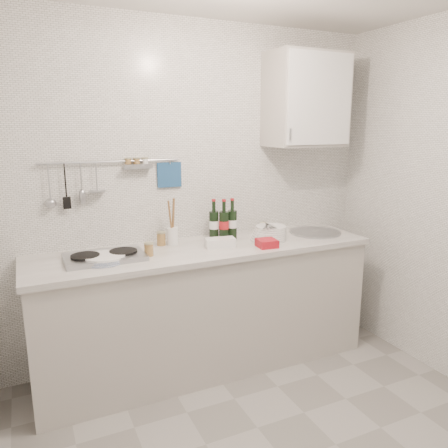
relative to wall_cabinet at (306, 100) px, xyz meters
name	(u,v)px	position (x,y,z in m)	size (l,w,h in m)	color
back_wall	(190,195)	(-0.90, 0.18, -0.70)	(3.00, 0.02, 2.50)	silver
counter	(207,310)	(-0.89, -0.12, -1.52)	(2.44, 0.64, 0.96)	#AFA9A1
wall_rail	(109,176)	(-1.50, 0.15, -0.52)	(0.98, 0.09, 0.34)	#93969B
wall_cabinet	(306,100)	(0.00, 0.00, 0.00)	(0.60, 0.38, 0.70)	#AFA9A1
plate_stack_hob	(104,258)	(-1.62, -0.17, -1.01)	(0.28, 0.28, 0.04)	#44619A
plate_stack_sink	(269,233)	(-0.38, -0.14, -0.98)	(0.29, 0.28, 0.11)	white
wine_bottles	(223,220)	(-0.70, 0.00, -0.87)	(0.21, 0.11, 0.31)	black
butter_dish	(220,243)	(-0.81, -0.17, -1.00)	(0.21, 0.10, 0.06)	white
strawberry_punnet	(267,243)	(-0.51, -0.31, -1.00)	(0.13, 0.13, 0.06)	red
utensil_crock	(172,234)	(-1.09, 0.03, -0.95)	(0.08, 0.08, 0.34)	white
jar_a	(161,238)	(-1.17, 0.05, -0.98)	(0.07, 0.07, 0.10)	olive
jar_b	(264,228)	(-0.31, 0.07, -0.99)	(0.06, 0.06, 0.08)	olive
jar_c	(267,232)	(-0.36, -0.06, -0.99)	(0.06, 0.06, 0.08)	olive
jar_d	(149,249)	(-1.32, -0.17, -0.98)	(0.06, 0.06, 0.09)	olive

